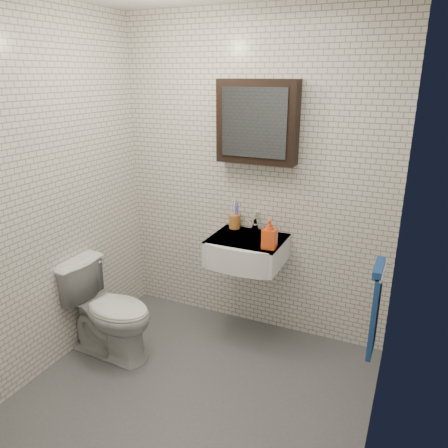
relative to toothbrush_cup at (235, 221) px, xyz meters
name	(u,v)px	position (x,y,z in m)	size (l,w,h in m)	color
ground	(196,391)	(0.13, -0.94, -0.91)	(2.20, 2.00, 0.01)	#4B4F53
room_shell	(191,179)	(0.13, -0.94, 0.55)	(2.22, 2.02, 2.51)	silver
washbasin	(245,251)	(0.18, -0.21, -0.16)	(0.55, 0.50, 0.20)	white
faucet	(255,223)	(0.18, -0.01, 0.01)	(0.06, 0.20, 0.15)	silver
mirror_cabinet	(257,122)	(0.18, -0.01, 0.79)	(0.60, 0.15, 0.60)	black
towel_rail	(376,305)	(1.17, -0.59, -0.19)	(0.09, 0.30, 0.58)	silver
toothbrush_cup	(235,221)	(0.00, 0.00, 0.00)	(0.12, 0.12, 0.25)	#B06B2C
soap_bottle	(270,234)	(0.39, -0.29, 0.05)	(0.10, 0.10, 0.22)	orange
toilet	(109,310)	(-0.67, -0.81, -0.55)	(0.41, 0.72, 0.73)	silver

